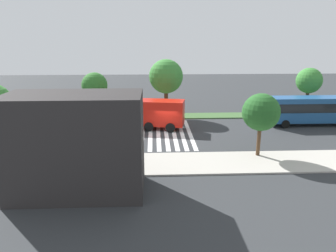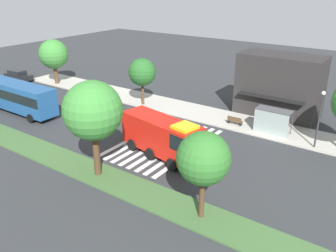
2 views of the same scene
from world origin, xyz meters
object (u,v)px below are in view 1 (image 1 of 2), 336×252
Objects in this scene: sidewalk_tree_west at (261,112)px; median_tree_center at (95,85)px; transit_bus at (314,109)px; bench_near_shelter at (123,154)px; bus_stop_shelter at (76,141)px; median_tree_west at (166,77)px; street_lamp at (25,123)px; fire_truck at (147,112)px; median_tree_far_west at (309,81)px.

median_tree_center is (17.38, -15.49, 0.23)m from sidewalk_tree_west.
transit_bus is 14.85m from sidewalk_tree_west.
transit_bus is 25.17m from bench_near_shelter.
median_tree_west is at bearing -118.09° from bus_stop_shelter.
transit_bus is at bearing -162.18° from street_lamp.
median_tree_center is (9.56, -0.00, -1.12)m from median_tree_west.
median_tree_center reaches higher than transit_bus.
fire_truck is 20.67m from transit_bus.
sidewalk_tree_west is at bearing 116.79° from median_tree_west.
transit_bus reaches higher than bench_near_shelter.
median_tree_west reaches higher than fire_truck.
bench_near_shelter is at bearing -154.60° from transit_bus.
fire_truck is 11.85m from bus_stop_shelter.
median_tree_west is at bearing -130.66° from street_lamp.
sidewalk_tree_west is (-12.30, -0.40, 3.58)m from bench_near_shelter.
median_tree_far_west is 19.68m from median_tree_west.
median_tree_far_west is 1.08× the size of median_tree_center.
median_tree_center is at bearing 169.55° from transit_bus.
transit_bus is 28.78m from bus_stop_shelter.
bus_stop_shelter is 16.11m from median_tree_center.
bus_stop_shelter is at bearing 93.90° from median_tree_center.
sidewalk_tree_west is (-20.78, 0.40, 0.78)m from street_lamp.
median_tree_center is (27.76, -5.07, 2.30)m from transit_bus.
street_lamp is 35.97m from median_tree_far_west.
bus_stop_shelter is 0.54× the size of median_tree_far_west.
median_tree_far_west is at bearing -150.57° from bus_stop_shelter.
median_tree_far_west reaches higher than sidewalk_tree_west.
median_tree_center reaches higher than fire_truck.
bench_near_shelter is at bearing 179.84° from bus_stop_shelter.
sidewalk_tree_west reaches higher than fire_truck.
transit_bus is 19.20m from median_tree_west.
street_lamp is at bearing 77.29° from median_tree_center.
bench_near_shelter is at bearing 174.59° from street_lamp.
street_lamp is (4.48, -0.79, 1.50)m from bus_stop_shelter.
transit_bus is 28.31m from median_tree_center.
bench_near_shelter is 29.21m from median_tree_far_west.
fire_truck is 5.36× the size of bench_near_shelter.
bus_stop_shelter is at bearing -0.16° from bench_near_shelter.
median_tree_center is at bearing -0.00° from median_tree_west.
sidewalk_tree_west is at bearing 138.30° from median_tree_center.
bus_stop_shelter is 4.80m from street_lamp.
bench_near_shelter is 8.97m from street_lamp.
sidewalk_tree_west is at bearing 52.58° from median_tree_far_west.
median_tree_center reaches higher than bus_stop_shelter.
fire_truck is 1.50× the size of sidewalk_tree_west.
sidewalk_tree_west is 0.74× the size of median_tree_west.
fire_truck is at bearing -101.15° from bench_near_shelter.
fire_truck is 1.11× the size of median_tree_west.
bench_near_shelter is 17.23m from median_tree_west.
median_tree_west is (18.20, -5.07, 3.43)m from transit_bus.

